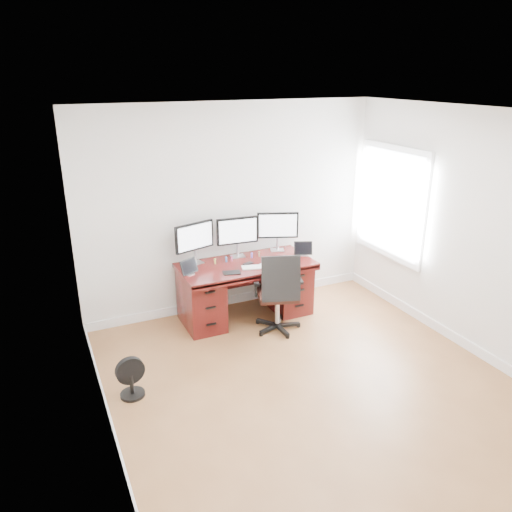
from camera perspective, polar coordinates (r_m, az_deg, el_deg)
name	(u,v)px	position (r m, az deg, el deg)	size (l,w,h in m)	color
ground	(318,391)	(5.25, 7.10, -15.08)	(4.50, 4.50, 0.00)	#8F5F37
back_wall	(232,209)	(6.51, -2.77, 5.40)	(4.00, 0.10, 2.70)	white
right_wall	(476,235)	(5.94, 23.81, 2.20)	(0.10, 4.50, 2.70)	white
desk	(245,288)	(6.46, -1.23, -3.63)	(1.70, 0.80, 0.75)	#48100E
office_chair	(278,306)	(6.13, 2.53, -5.67)	(0.69, 0.69, 1.04)	black
floor_fan	(131,378)	(5.18, -14.09, -13.38)	(0.29, 0.24, 0.42)	black
monitor_left	(195,238)	(6.24, -7.04, 2.05)	(0.54, 0.19, 0.53)	silver
monitor_center	(238,232)	(6.42, -2.12, 2.74)	(0.55, 0.15, 0.53)	silver
monitor_right	(278,227)	(6.66, 2.49, 3.37)	(0.53, 0.23, 0.53)	silver
tablet_left	(189,268)	(5.99, -7.63, -1.33)	(0.24, 0.17, 0.19)	silver
tablet_right	(303,249)	(6.57, 5.44, 0.77)	(0.25, 0.16, 0.19)	silver
keyboard	(254,267)	(6.16, -0.18, -1.28)	(0.31, 0.13, 0.01)	white
trackpad	(267,264)	(6.26, 1.21, -0.93)	(0.13, 0.13, 0.01)	silver
drawing_tablet	(232,273)	(6.01, -2.81, -1.91)	(0.21, 0.13, 0.01)	black
phone	(248,263)	(6.28, -0.91, -0.86)	(0.14, 0.07, 0.01)	black
figurine_yellow	(215,261)	(6.29, -4.72, -0.55)	(0.03, 0.03, 0.07)	#CDCB5A
figurine_blue	(226,259)	(6.34, -3.42, -0.34)	(0.03, 0.03, 0.07)	#4983DB
figurine_pink	(232,258)	(6.37, -2.80, -0.24)	(0.03, 0.03, 0.07)	#E05F97
figurine_purple	(252,255)	(6.47, -0.49, 0.12)	(0.03, 0.03, 0.07)	#7352D1
figurine_brown	(259,254)	(6.51, 0.35, 0.26)	(0.03, 0.03, 0.07)	#8B6444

